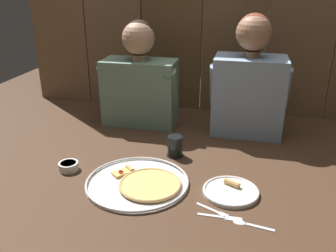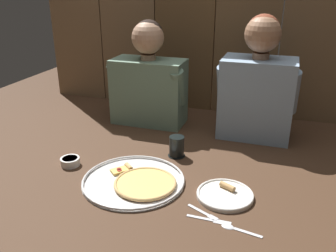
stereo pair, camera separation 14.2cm
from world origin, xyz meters
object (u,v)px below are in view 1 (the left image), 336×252
(drinking_glass, at_px, (175,146))
(diner_left, at_px, (140,80))
(dipping_bowl, at_px, (69,166))
(dinner_plate, at_px, (231,191))
(pizza_tray, at_px, (141,183))
(diner_right, at_px, (249,83))

(drinking_glass, relative_size, diner_left, 0.17)
(drinking_glass, distance_m, dipping_bowl, 0.48)
(dinner_plate, distance_m, diner_left, 0.86)
(dinner_plate, xyz_separation_m, dipping_bowl, (-0.70, 0.03, 0.01))
(pizza_tray, xyz_separation_m, dinner_plate, (0.35, 0.02, -0.00))
(pizza_tray, distance_m, diner_left, 0.71)
(diner_left, bearing_deg, diner_right, -0.01)
(pizza_tray, xyz_separation_m, dipping_bowl, (-0.34, 0.05, 0.01))
(drinking_glass, xyz_separation_m, diner_right, (0.31, 0.36, 0.23))
(pizza_tray, height_order, diner_right, diner_right)
(drinking_glass, distance_m, diner_right, 0.53)
(dinner_plate, bearing_deg, dipping_bowl, 177.46)
(dipping_bowl, distance_m, diner_right, 0.98)
(diner_left, bearing_deg, dinner_plate, -48.63)
(dipping_bowl, xyz_separation_m, diner_left, (0.15, 0.59, 0.23))
(dinner_plate, height_order, diner_left, diner_left)
(dipping_bowl, height_order, diner_left, diner_left)
(dinner_plate, height_order, dipping_bowl, same)
(diner_left, bearing_deg, dipping_bowl, -104.02)
(dinner_plate, xyz_separation_m, drinking_glass, (-0.27, 0.26, 0.04))
(dinner_plate, height_order, drinking_glass, drinking_glass)
(pizza_tray, distance_m, dipping_bowl, 0.34)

